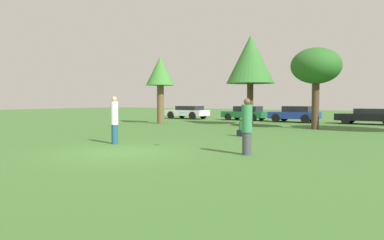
{
  "coord_description": "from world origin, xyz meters",
  "views": [
    {
      "loc": [
        9.2,
        -9.25,
        1.78
      ],
      "look_at": [
        0.91,
        3.05,
        1.0
      ],
      "focal_mm": 35.53,
      "sensor_mm": 36.0,
      "label": 1
    }
  ],
  "objects_px": {
    "parked_car_green": "(246,113)",
    "parked_car_blue": "(295,114)",
    "person_thrower": "(114,120)",
    "frisbee": "(183,112)",
    "tree_0": "(160,73)",
    "bystander_sitting": "(242,129)",
    "parked_car_white": "(188,112)",
    "parked_car_black": "(370,116)",
    "person_catcher": "(247,126)",
    "tree_1": "(250,60)",
    "tree_2": "(316,67)"
  },
  "relations": [
    {
      "from": "frisbee",
      "to": "tree_0",
      "type": "relative_size",
      "value": 0.05
    },
    {
      "from": "person_thrower",
      "to": "parked_car_white",
      "type": "distance_m",
      "value": 21.25
    },
    {
      "from": "frisbee",
      "to": "parked_car_black",
      "type": "xyz_separation_m",
      "value": [
        3.28,
        19.19,
        -0.7
      ]
    },
    {
      "from": "parked_car_green",
      "to": "frisbee",
      "type": "bearing_deg",
      "value": 110.03
    },
    {
      "from": "person_catcher",
      "to": "tree_2",
      "type": "distance_m",
      "value": 12.63
    },
    {
      "from": "person_catcher",
      "to": "tree_1",
      "type": "distance_m",
      "value": 15.62
    },
    {
      "from": "bystander_sitting",
      "to": "tree_2",
      "type": "bearing_deg",
      "value": 75.47
    },
    {
      "from": "frisbee",
      "to": "parked_car_black",
      "type": "bearing_deg",
      "value": 80.29
    },
    {
      "from": "tree_0",
      "to": "bystander_sitting",
      "type": "bearing_deg",
      "value": -30.63
    },
    {
      "from": "person_thrower",
      "to": "bystander_sitting",
      "type": "xyz_separation_m",
      "value": [
        2.82,
        5.88,
        -0.63
      ]
    },
    {
      "from": "person_thrower",
      "to": "parked_car_blue",
      "type": "xyz_separation_m",
      "value": [
        1.0,
        19.1,
        -0.3
      ]
    },
    {
      "from": "person_catcher",
      "to": "parked_car_black",
      "type": "relative_size",
      "value": 0.41
    },
    {
      "from": "parked_car_white",
      "to": "person_thrower",
      "type": "bearing_deg",
      "value": 117.14
    },
    {
      "from": "parked_car_green",
      "to": "parked_car_black",
      "type": "bearing_deg",
      "value": 179.61
    },
    {
      "from": "tree_2",
      "to": "parked_car_green",
      "type": "xyz_separation_m",
      "value": [
        -8.19,
        7.25,
        -3.15
      ]
    },
    {
      "from": "person_catcher",
      "to": "parked_car_white",
      "type": "relative_size",
      "value": 0.45
    },
    {
      "from": "bystander_sitting",
      "to": "parked_car_green",
      "type": "relative_size",
      "value": 0.23
    },
    {
      "from": "person_catcher",
      "to": "bystander_sitting",
      "type": "distance_m",
      "value": 6.47
    },
    {
      "from": "bystander_sitting",
      "to": "tree_0",
      "type": "distance_m",
      "value": 11.92
    },
    {
      "from": "frisbee",
      "to": "parked_car_blue",
      "type": "relative_size",
      "value": 0.07
    },
    {
      "from": "tree_0",
      "to": "parked_car_white",
      "type": "relative_size",
      "value": 1.25
    },
    {
      "from": "tree_1",
      "to": "parked_car_white",
      "type": "relative_size",
      "value": 1.57
    },
    {
      "from": "person_thrower",
      "to": "parked_car_white",
      "type": "relative_size",
      "value": 0.47
    },
    {
      "from": "bystander_sitting",
      "to": "tree_0",
      "type": "height_order",
      "value": "tree_0"
    },
    {
      "from": "person_thrower",
      "to": "frisbee",
      "type": "xyz_separation_m",
      "value": [
        3.17,
        0.31,
        0.34
      ]
    },
    {
      "from": "parked_car_white",
      "to": "parked_car_blue",
      "type": "relative_size",
      "value": 1.05
    },
    {
      "from": "person_thrower",
      "to": "tree_0",
      "type": "xyz_separation_m",
      "value": [
        -7.0,
        11.69,
        2.84
      ]
    },
    {
      "from": "person_catcher",
      "to": "parked_car_white",
      "type": "distance_m",
      "value": 24.28
    },
    {
      "from": "person_catcher",
      "to": "parked_car_green",
      "type": "relative_size",
      "value": 0.46
    },
    {
      "from": "bystander_sitting",
      "to": "tree_1",
      "type": "relative_size",
      "value": 0.14
    },
    {
      "from": "tree_2",
      "to": "parked_car_green",
      "type": "distance_m",
      "value": 11.38
    },
    {
      "from": "frisbee",
      "to": "parked_car_green",
      "type": "relative_size",
      "value": 0.06
    },
    {
      "from": "frisbee",
      "to": "parked_car_blue",
      "type": "height_order",
      "value": "frisbee"
    },
    {
      "from": "tree_0",
      "to": "tree_2",
      "type": "xyz_separation_m",
      "value": [
        11.51,
        0.72,
        -0.03
      ]
    },
    {
      "from": "tree_1",
      "to": "parked_car_black",
      "type": "distance_m",
      "value": 9.82
    },
    {
      "from": "bystander_sitting",
      "to": "tree_0",
      "type": "xyz_separation_m",
      "value": [
        -9.82,
        5.81,
        3.47
      ]
    },
    {
      "from": "tree_0",
      "to": "tree_1",
      "type": "xyz_separation_m",
      "value": [
        6.43,
        2.24,
        0.82
      ]
    },
    {
      "from": "parked_car_green",
      "to": "parked_car_blue",
      "type": "relative_size",
      "value": 1.02
    },
    {
      "from": "parked_car_green",
      "to": "bystander_sitting",
      "type": "bearing_deg",
      "value": 115.79
    },
    {
      "from": "bystander_sitting",
      "to": "parked_car_blue",
      "type": "height_order",
      "value": "parked_car_blue"
    },
    {
      "from": "tree_2",
      "to": "parked_car_green",
      "type": "bearing_deg",
      "value": 138.5
    },
    {
      "from": "person_thrower",
      "to": "person_catcher",
      "type": "distance_m",
      "value": 5.83
    },
    {
      "from": "tree_1",
      "to": "parked_car_blue",
      "type": "distance_m",
      "value": 6.69
    },
    {
      "from": "tree_2",
      "to": "parked_car_black",
      "type": "distance_m",
      "value": 8.0
    },
    {
      "from": "tree_2",
      "to": "parked_car_green",
      "type": "relative_size",
      "value": 1.25
    },
    {
      "from": "person_catcher",
      "to": "bystander_sitting",
      "type": "bearing_deg",
      "value": -63.99
    },
    {
      "from": "tree_0",
      "to": "parked_car_green",
      "type": "height_order",
      "value": "tree_0"
    },
    {
      "from": "person_thrower",
      "to": "tree_2",
      "type": "bearing_deg",
      "value": 68.28
    },
    {
      "from": "person_thrower",
      "to": "frisbee",
      "type": "relative_size",
      "value": 7.5
    },
    {
      "from": "parked_car_blue",
      "to": "parked_car_black",
      "type": "xyz_separation_m",
      "value": [
        5.46,
        0.4,
        -0.06
      ]
    }
  ]
}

